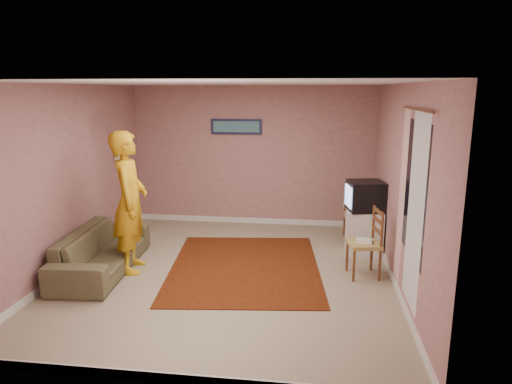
# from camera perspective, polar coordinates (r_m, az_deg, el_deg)

# --- Properties ---
(ground) EXTENTS (5.00, 5.00, 0.00)m
(ground) POSITION_cam_1_polar(r_m,az_deg,el_deg) (6.52, -3.42, -10.07)
(ground) COLOR gray
(ground) RESTS_ON ground
(wall_back) EXTENTS (4.50, 0.02, 2.60)m
(wall_back) POSITION_cam_1_polar(r_m,az_deg,el_deg) (8.57, -0.42, 4.50)
(wall_back) COLOR #A8776E
(wall_back) RESTS_ON ground
(wall_front) EXTENTS (4.50, 0.02, 2.60)m
(wall_front) POSITION_cam_1_polar(r_m,az_deg,el_deg) (3.80, -10.75, -6.31)
(wall_front) COLOR #A8776E
(wall_front) RESTS_ON ground
(wall_left) EXTENTS (0.02, 5.00, 2.60)m
(wall_left) POSITION_cam_1_polar(r_m,az_deg,el_deg) (6.92, -22.20, 1.58)
(wall_left) COLOR #A8776E
(wall_left) RESTS_ON ground
(wall_right) EXTENTS (0.02, 5.00, 2.60)m
(wall_right) POSITION_cam_1_polar(r_m,az_deg,el_deg) (6.13, 17.55, 0.60)
(wall_right) COLOR #A8776E
(wall_right) RESTS_ON ground
(ceiling) EXTENTS (4.50, 5.00, 0.02)m
(ceiling) POSITION_cam_1_polar(r_m,az_deg,el_deg) (6.02, -3.75, 13.41)
(ceiling) COLOR silver
(ceiling) RESTS_ON wall_back
(baseboard_back) EXTENTS (4.50, 0.02, 0.10)m
(baseboard_back) POSITION_cam_1_polar(r_m,az_deg,el_deg) (8.83, -0.42, -3.57)
(baseboard_back) COLOR silver
(baseboard_back) RESTS_ON ground
(baseboard_front) EXTENTS (4.50, 0.02, 0.10)m
(baseboard_front) POSITION_cam_1_polar(r_m,az_deg,el_deg) (4.37, -9.98, -21.97)
(baseboard_front) COLOR silver
(baseboard_front) RESTS_ON ground
(baseboard_left) EXTENTS (0.02, 5.00, 0.10)m
(baseboard_left) POSITION_cam_1_polar(r_m,az_deg,el_deg) (7.24, -21.30, -8.17)
(baseboard_left) COLOR silver
(baseboard_left) RESTS_ON ground
(baseboard_right) EXTENTS (0.02, 5.00, 0.10)m
(baseboard_right) POSITION_cam_1_polar(r_m,az_deg,el_deg) (6.49, 16.72, -10.25)
(baseboard_right) COLOR silver
(baseboard_right) RESTS_ON ground
(window) EXTENTS (0.01, 1.10, 1.50)m
(window) POSITION_cam_1_polar(r_m,az_deg,el_deg) (5.23, 19.27, 0.16)
(window) COLOR black
(window) RESTS_ON wall_right
(curtain_sheer) EXTENTS (0.01, 0.75, 2.10)m
(curtain_sheer) POSITION_cam_1_polar(r_m,az_deg,el_deg) (5.13, 19.28, -2.38)
(curtain_sheer) COLOR silver
(curtain_sheer) RESTS_ON wall_right
(curtain_floral) EXTENTS (0.01, 0.35, 2.10)m
(curtain_floral) POSITION_cam_1_polar(r_m,az_deg,el_deg) (5.80, 17.76, -0.59)
(curtain_floral) COLOR beige
(curtain_floral) RESTS_ON wall_right
(curtain_rod) EXTENTS (0.02, 1.40, 0.02)m
(curtain_rod) POSITION_cam_1_polar(r_m,az_deg,el_deg) (5.12, 19.49, 9.72)
(curtain_rod) COLOR brown
(curtain_rod) RESTS_ON wall_right
(picture_back) EXTENTS (0.95, 0.04, 0.28)m
(picture_back) POSITION_cam_1_polar(r_m,az_deg,el_deg) (8.52, -2.48, 8.16)
(picture_back) COLOR #141739
(picture_back) RESTS_ON wall_back
(picture_left) EXTENTS (0.04, 0.38, 0.42)m
(picture_left) POSITION_cam_1_polar(r_m,az_deg,el_deg) (8.28, -16.75, 5.42)
(picture_left) COLOR beige
(picture_left) RESTS_ON wall_left
(area_rug) EXTENTS (2.39, 2.86, 0.01)m
(area_rug) POSITION_cam_1_polar(r_m,az_deg,el_deg) (6.70, -1.41, -9.35)
(area_rug) COLOR black
(area_rug) RESTS_ON ground
(tv_cabinet) EXTENTS (0.55, 0.50, 0.69)m
(tv_cabinet) POSITION_cam_1_polar(r_m,az_deg,el_deg) (7.35, 13.32, -4.87)
(tv_cabinet) COLOR silver
(tv_cabinet) RESTS_ON ground
(crt_tv) EXTENTS (0.61, 0.56, 0.46)m
(crt_tv) POSITION_cam_1_polar(r_m,az_deg,el_deg) (7.20, 13.52, -0.49)
(crt_tv) COLOR black
(crt_tv) RESTS_ON tv_cabinet
(chair_a) EXTENTS (0.40, 0.38, 0.48)m
(chair_a) POSITION_cam_1_polar(r_m,az_deg,el_deg) (7.97, 12.37, -2.05)
(chair_a) COLOR tan
(chair_a) RESTS_ON ground
(dvd_player) EXTENTS (0.37, 0.31, 0.05)m
(dvd_player) POSITION_cam_1_polar(r_m,az_deg,el_deg) (7.99, 12.35, -2.47)
(dvd_player) COLOR #ACABB0
(dvd_player) RESTS_ON chair_a
(blue_throw) EXTENTS (0.39, 0.05, 0.41)m
(blue_throw) POSITION_cam_1_polar(r_m,az_deg,el_deg) (8.11, 12.32, -0.54)
(blue_throw) COLOR #9AB5FC
(blue_throw) RESTS_ON chair_a
(chair_b) EXTENTS (0.48, 0.50, 0.52)m
(chair_b) POSITION_cam_1_polar(r_m,az_deg,el_deg) (6.39, 13.39, -5.30)
(chair_b) COLOR tan
(chair_b) RESTS_ON ground
(game_console) EXTENTS (0.23, 0.19, 0.04)m
(game_console) POSITION_cam_1_polar(r_m,az_deg,el_deg) (6.41, 13.35, -5.93)
(game_console) COLOR white
(game_console) RESTS_ON chair_b
(sofa) EXTENTS (0.94, 2.08, 0.59)m
(sofa) POSITION_cam_1_polar(r_m,az_deg,el_deg) (6.87, -18.68, -6.92)
(sofa) COLOR brown
(sofa) RESTS_ON ground
(person) EXTENTS (0.62, 0.81, 1.98)m
(person) POSITION_cam_1_polar(r_m,az_deg,el_deg) (6.58, -15.49, -1.23)
(person) COLOR #C99313
(person) RESTS_ON ground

